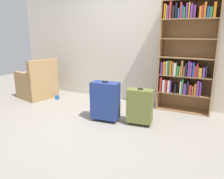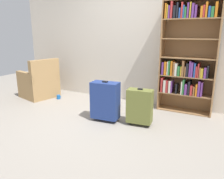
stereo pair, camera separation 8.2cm
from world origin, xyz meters
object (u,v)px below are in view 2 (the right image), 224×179
armchair (40,84)px  mug (59,97)px  suitcase_navy_blue (105,100)px  bookshelf (187,57)px  suitcase_olive (140,106)px

armchair → mug: 0.56m
mug → suitcase_navy_blue: bearing=-21.2°
bookshelf → suitcase_navy_blue: (-1.10, -1.12, -0.68)m
bookshelf → suitcase_navy_blue: size_ratio=2.92×
suitcase_navy_blue → suitcase_olive: suitcase_navy_blue is taller
bookshelf → armchair: 3.28m
mug → suitcase_olive: bearing=-13.4°
suitcase_navy_blue → suitcase_olive: bearing=9.0°
armchair → suitcase_olive: bearing=-9.7°
suitcase_navy_blue → suitcase_olive: size_ratio=1.13×
mug → suitcase_olive: suitcase_olive is taller
bookshelf → mug: (-2.66, -0.52, -0.99)m
mug → suitcase_olive: size_ratio=0.19×
bookshelf → armchair: bookshelf is taller
armchair → suitcase_navy_blue: armchair is taller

